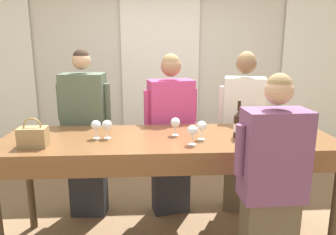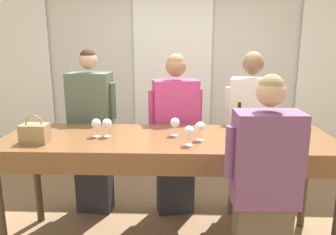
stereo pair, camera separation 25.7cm
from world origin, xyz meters
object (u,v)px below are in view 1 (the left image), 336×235
(wine_glass_center_right, at_px, (202,126))
(guest_cream_sweater, at_px, (243,132))
(guest_pink_top, at_px, (171,135))
(host_pouring, at_px, (271,192))
(guest_olive_jacket, at_px, (86,135))
(handbag, at_px, (33,136))
(wine_glass_front_mid, at_px, (107,125))
(wine_glass_center_mid, at_px, (193,131))
(wine_glass_center_left, at_px, (96,125))
(wine_glass_front_right, at_px, (175,123))
(wine_bottle, at_px, (238,124))
(tasting_bar, at_px, (169,148))
(wine_glass_front_left, at_px, (285,115))

(wine_glass_center_right, xyz_separation_m, guest_cream_sweater, (0.55, 0.69, -0.25))
(guest_pink_top, xyz_separation_m, host_pouring, (0.60, -1.27, -0.04))
(guest_olive_jacket, height_order, guest_cream_sweater, guest_olive_jacket)
(handbag, height_order, guest_olive_jacket, guest_olive_jacket)
(wine_glass_front_mid, distance_m, wine_glass_center_mid, 0.72)
(wine_glass_front_mid, bearing_deg, wine_glass_center_mid, -17.18)
(wine_glass_center_right, xyz_separation_m, guest_olive_jacket, (-1.09, 0.69, -0.26))
(wine_glass_center_left, bearing_deg, guest_olive_jacket, 108.94)
(host_pouring, bearing_deg, wine_glass_center_left, 152.52)
(wine_glass_center_mid, relative_size, host_pouring, 0.10)
(handbag, distance_m, wine_glass_front_right, 1.14)
(wine_glass_front_right, bearing_deg, handbag, -167.61)
(wine_glass_center_left, bearing_deg, guest_cream_sweater, 23.38)
(wine_bottle, height_order, handbag, wine_bottle)
(handbag, distance_m, wine_glass_center_mid, 1.23)
(tasting_bar, bearing_deg, handbag, -170.66)
(handbag, distance_m, guest_pink_top, 1.40)
(wine_glass_front_left, xyz_separation_m, wine_glass_center_mid, (-0.95, -0.51, 0.00))
(handbag, height_order, guest_cream_sweater, guest_cream_sweater)
(wine_glass_front_left, height_order, wine_glass_center_right, same)
(wine_glass_front_left, xyz_separation_m, host_pouring, (-0.47, -0.96, -0.31))
(tasting_bar, xyz_separation_m, wine_glass_front_mid, (-0.51, 0.02, 0.21))
(tasting_bar, relative_size, guest_olive_jacket, 1.61)
(guest_cream_sweater, bearing_deg, wine_bottle, -109.97)
(wine_bottle, relative_size, wine_glass_front_right, 1.99)
(wine_glass_front_left, height_order, guest_pink_top, guest_pink_top)
(handbag, bearing_deg, wine_glass_front_left, 12.66)
(wine_glass_front_left, relative_size, wine_glass_center_mid, 1.00)
(wine_glass_center_right, height_order, guest_cream_sweater, guest_cream_sweater)
(wine_glass_center_left, distance_m, host_pouring, 1.46)
(wine_glass_front_right, bearing_deg, wine_glass_center_left, -175.19)
(wine_bottle, relative_size, wine_glass_front_left, 1.99)
(wine_bottle, distance_m, wine_glass_center_mid, 0.45)
(wine_glass_front_mid, bearing_deg, tasting_bar, -1.91)
(wine_glass_front_right, xyz_separation_m, wine_glass_center_left, (-0.67, -0.06, 0.00))
(wine_glass_front_left, relative_size, wine_glass_center_left, 1.00)
(wine_bottle, bearing_deg, guest_cream_sweater, 70.03)
(tasting_bar, relative_size, wine_glass_front_right, 17.92)
(wine_glass_front_mid, bearing_deg, wine_glass_front_right, 5.42)
(guest_olive_jacket, height_order, guest_pink_top, guest_olive_jacket)
(wine_glass_front_left, height_order, host_pouring, host_pouring)
(tasting_bar, xyz_separation_m, wine_glass_front_left, (1.13, 0.32, 0.20))
(wine_glass_center_left, height_order, guest_pink_top, guest_pink_top)
(handbag, height_order, host_pouring, host_pouring)
(wine_glass_center_right, distance_m, guest_cream_sweater, 0.92)
(wine_bottle, xyz_separation_m, guest_pink_top, (-0.53, 0.64, -0.27))
(wine_glass_center_mid, xyz_separation_m, guest_cream_sweater, (0.65, 0.83, -0.25))
(guest_olive_jacket, bearing_deg, wine_bottle, -24.60)
(wine_glass_front_mid, xyz_separation_m, guest_pink_top, (0.57, 0.62, -0.27))
(host_pouring, bearing_deg, wine_glass_center_mid, 137.32)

